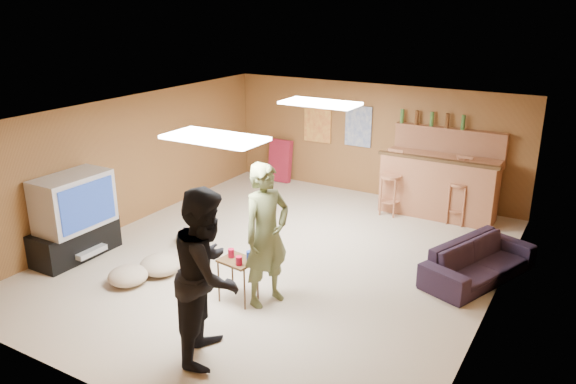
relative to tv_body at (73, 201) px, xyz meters
The scene contains 32 objects.
ground 3.18m from the tv_body, 29.51° to the left, with size 7.00×7.00×0.00m, color tan.
ceiling 3.31m from the tv_body, 29.51° to the left, with size 6.00×7.00×0.02m, color silver.
wall_back 5.66m from the tv_body, 62.08° to the left, with size 6.00×0.02×2.20m, color brown.
wall_front 3.33m from the tv_body, 37.04° to the right, with size 6.00×0.02×2.20m, color brown.
wall_left 1.55m from the tv_body, 103.13° to the left, with size 0.02×7.00×2.20m, color brown.
wall_right 5.85m from the tv_body, 14.87° to the left, with size 0.02×7.00×2.20m, color brown.
tv_stand 0.65m from the tv_body, behind, with size 0.55×1.30×0.50m, color black.
dvd_box 0.76m from the tv_body, ahead, with size 0.35×0.50×0.08m, color #B2B2B7.
tv_body is the anchor object (origin of this frame).
tv_screen 0.31m from the tv_body, ahead, with size 0.02×0.95×0.65m, color navy.
bar_counter 6.09m from the tv_body, 47.00° to the left, with size 2.00×0.60×1.10m, color brown.
bar_lip 5.91m from the tv_body, 45.34° to the left, with size 2.10×0.12×0.05m, color #3B2512.
bar_shelf 6.45m from the tv_body, 49.74° to the left, with size 2.00×0.18×0.05m, color brown.
bar_backing 6.44m from the tv_body, 49.85° to the left, with size 2.00×0.14×0.60m, color brown.
poster_left 5.19m from the tv_body, 73.70° to the left, with size 0.60×0.03×0.85m, color #BF3F26.
poster_right 5.51m from the tv_body, 64.65° to the left, with size 0.55×0.03×0.80m, color #334C99.
folding_chair_stack 4.86m from the tv_body, 82.29° to the left, with size 0.50×0.14×0.90m, color maroon.
ceiling_panel_front 2.94m from the tv_body, ahead, with size 1.20×0.60×0.04m, color white.
ceiling_panel_back 3.99m from the tv_body, 45.54° to the left, with size 1.20×0.60×0.04m, color white.
person_olive 3.16m from the tv_body, ahead, with size 0.68×0.44×1.85m, color #5A6138.
person_black 3.34m from the tv_body, 16.20° to the right, with size 0.93×0.73×1.92m, color black.
sofa 5.87m from the tv_body, 23.55° to the left, with size 1.82×0.71×0.53m, color black.
tray_table 2.88m from the tv_body, ahead, with size 0.44×0.35×0.58m, color #3B2512.
cup_red_near 2.71m from the tv_body, ahead, with size 0.08×0.08×0.11m, color #A30A26.
cup_red_far 2.92m from the tv_body, ahead, with size 0.08×0.08×0.11m, color #A30A26.
cup_blue 2.97m from the tv_body, ahead, with size 0.09×0.09×0.12m, color navy.
bar_stool_left 5.31m from the tv_body, 50.24° to the left, with size 0.39×0.39×1.23m, color brown, non-canonical shape.
bar_stool_right 6.24m from the tv_body, 42.99° to the left, with size 0.36×0.36×1.15m, color brown, non-canonical shape.
cushion_near_tv 1.63m from the tv_body, ahead, with size 0.59×0.59×0.27m, color tan.
cushion_mid 1.84m from the tv_body, 49.61° to the left, with size 0.44×0.44×0.20m, color tan.
cushion_far 1.49m from the tv_body, 11.02° to the right, with size 0.55×0.55×0.25m, color tan.
bottle_row 6.24m from the tv_body, 52.02° to the left, with size 1.20×0.08×0.26m, color #3F7233, non-canonical shape.
Camera 1 is at (3.96, -6.59, 3.68)m, focal length 35.00 mm.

